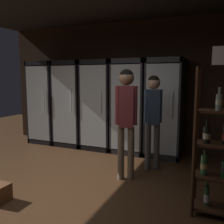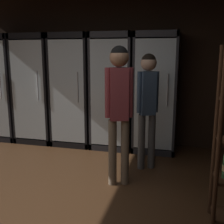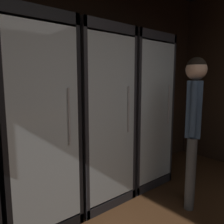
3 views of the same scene
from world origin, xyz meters
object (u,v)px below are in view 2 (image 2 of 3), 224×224
object	(u,v)px
cooler_far_right	(156,94)
shopper_near	(148,98)
cooler_right	(114,92)
shopper_far	(119,99)
cooler_far_left	(3,89)
cooler_left	(38,90)
cooler_center	(74,91)

from	to	relation	value
cooler_far_right	shopper_near	distance (m)	0.85
cooler_right	shopper_far	bearing A→B (deg)	-73.58
cooler_far_left	shopper_far	world-z (taller)	cooler_far_left
cooler_far_right	cooler_left	bearing A→B (deg)	179.94
shopper_near	shopper_far	world-z (taller)	shopper_far
cooler_center	shopper_far	world-z (taller)	cooler_center
cooler_center	shopper_near	world-z (taller)	cooler_center
cooler_left	cooler_right	bearing A→B (deg)	-0.05
shopper_near	cooler_far_right	bearing A→B (deg)	87.84
cooler_left	cooler_right	size ratio (longest dim) A/B	1.00
shopper_near	cooler_left	bearing A→B (deg)	158.41
cooler_far_left	cooler_far_right	size ratio (longest dim) A/B	1.00
cooler_center	shopper_near	bearing A→B (deg)	-30.85
cooler_far_right	cooler_right	bearing A→B (deg)	179.93
shopper_far	cooler_right	bearing A→B (deg)	106.42
cooler_center	cooler_far_left	bearing A→B (deg)	-179.97
shopper_near	cooler_right	bearing A→B (deg)	129.29
cooler_center	cooler_far_right	world-z (taller)	same
cooler_right	cooler_left	bearing A→B (deg)	179.95
cooler_left	cooler_right	distance (m)	1.46
cooler_far_left	cooler_far_right	xyz separation A→B (m)	(2.92, -0.00, 0.01)
cooler_far_left	cooler_right	bearing A→B (deg)	0.01
cooler_far_right	shopper_near	xyz separation A→B (m)	(-0.03, -0.85, 0.06)
cooler_far_left	cooler_left	distance (m)	0.73
cooler_right	shopper_near	xyz separation A→B (m)	(0.70, -0.85, 0.06)
cooler_left	cooler_center	bearing A→B (deg)	-0.08
cooler_center	cooler_far_right	distance (m)	1.46
cooler_left	shopper_near	size ratio (longest dim) A/B	1.21
cooler_far_left	cooler_center	bearing A→B (deg)	0.03
cooler_far_left	cooler_right	distance (m)	2.19
cooler_far_left	cooler_left	size ratio (longest dim) A/B	1.00
cooler_far_left	shopper_near	distance (m)	3.01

